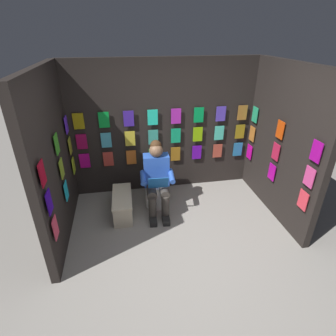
% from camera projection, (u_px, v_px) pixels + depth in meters
% --- Properties ---
extents(ground_plane, '(30.00, 30.00, 0.00)m').
position_uv_depth(ground_plane, '(190.00, 264.00, 3.45)').
color(ground_plane, gray).
extents(display_wall_back, '(3.28, 0.14, 2.31)m').
position_uv_depth(display_wall_back, '(164.00, 128.00, 4.68)').
color(display_wall_back, black).
rests_on(display_wall_back, ground).
extents(display_wall_left, '(0.14, 1.96, 2.31)m').
position_uv_depth(display_wall_left, '(282.00, 144.00, 4.03)').
color(display_wall_left, black).
rests_on(display_wall_left, ground).
extents(display_wall_right, '(0.14, 1.96, 2.31)m').
position_uv_depth(display_wall_right, '(53.00, 160.00, 3.52)').
color(display_wall_right, black).
rests_on(display_wall_right, ground).
extents(toilet, '(0.41, 0.56, 0.77)m').
position_uv_depth(toilet, '(156.00, 186.00, 4.54)').
color(toilet, white).
rests_on(toilet, ground).
extents(person_reading, '(0.54, 0.70, 1.19)m').
position_uv_depth(person_reading, '(157.00, 178.00, 4.22)').
color(person_reading, blue).
rests_on(person_reading, ground).
extents(comic_longbox_near, '(0.32, 0.77, 0.35)m').
position_uv_depth(comic_longbox_near, '(123.00, 204.00, 4.32)').
color(comic_longbox_near, beige).
rests_on(comic_longbox_near, ground).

